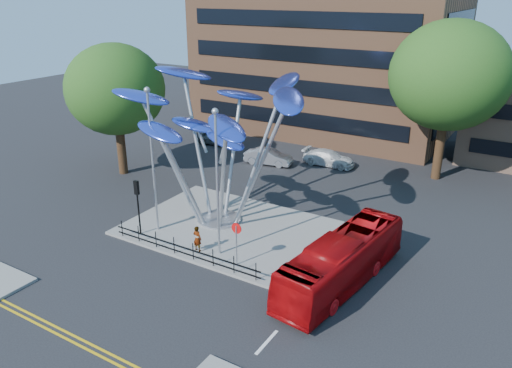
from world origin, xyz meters
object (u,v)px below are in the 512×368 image
Objects in this scene: tree_right at (450,76)px; parked_car_left at (216,137)px; tree_left at (115,90)px; street_lamp_right at (217,171)px; street_lamp_left at (152,149)px; no_entry_sign_island at (237,237)px; traffic_light_island at (137,196)px; red_bus at (342,261)px; leaf_sculpture at (217,117)px; pedestrian at (197,239)px; parked_car_right at (329,158)px; parked_car_mid at (268,157)px.

parked_car_left is at bearing -175.48° from tree_right.
tree_left is 1.24× the size of street_lamp_right.
no_entry_sign_island is (6.50, -0.98, -3.54)m from street_lamp_left.
traffic_light_island reaches higher than red_bus.
red_bus is at bearing -91.79° from tree_right.
red_bus is (21.43, -6.13, -5.47)m from tree_left.
street_lamp_right reaches higher than no_entry_sign_island.
parked_car_left is at bearing 126.33° from leaf_sculpture.
street_lamp_left is (-2.43, -3.18, -1.52)m from leaf_sculpture.
street_lamp_left reaches higher than no_entry_sign_island.
pedestrian is (-8.16, -1.25, -0.41)m from red_bus.
street_lamp_left is 2.10× the size of parked_car_left.
street_lamp_left reaches higher than traffic_light_island.
parked_car_right is (1.57, 13.75, -6.23)m from leaf_sculpture.
tree_left is at bearing 154.23° from street_lamp_right.
tree_right is 21.51m from parked_car_left.
parked_car_left is (-7.66, 16.91, -4.64)m from street_lamp_left.
traffic_light_island is 2.25× the size of pedestrian.
parked_car_mid is at bearing 90.00° from traffic_light_island.
no_entry_sign_island is at bearing -8.61° from street_lamp_left.
red_bus is at bearing -148.43° from parked_car_mid.
parked_car_mid is (-12.43, 14.13, -0.65)m from red_bus.
traffic_light_island reaches higher than parked_car_left.
tree_right is 0.95× the size of leaf_sculpture.
street_lamp_left is at bearing 63.43° from traffic_light_island.
leaf_sculpture reaches higher than no_entry_sign_island.
red_bus reaches higher than parked_car_mid.
parked_car_left is at bearing -53.95° from pedestrian.
tree_right is 1.27× the size of red_bus.
no_entry_sign_island reaches higher than parked_car_right.
no_entry_sign_island is 0.55× the size of parked_car_right.
parked_car_left is 1.02× the size of parked_car_mid.
parked_car_mid is (-0.00, 15.50, -1.94)m from traffic_light_island.
parked_car_mid is (-2.93, 11.32, -6.20)m from leaf_sculpture.
tree_left is 18.14m from parked_car_right.
leaf_sculpture is 1.34× the size of red_bus.
tree_right is 19.34m from red_bus.
pedestrian reaches higher than parked_car_right.
tree_left reaches higher than parked_car_mid.
pedestrian is (-8.73, -19.38, -7.12)m from tree_right.
street_lamp_left is at bearing -124.05° from tree_right.
pedestrian is at bearing -71.73° from leaf_sculpture.
traffic_light_island is (-2.93, -4.18, -4.26)m from leaf_sculpture.
street_lamp_left reaches higher than parked_car_left.
leaf_sculpture is 11.36m from red_bus.
parked_car_right is (13.50, 10.44, -6.15)m from tree_left.
street_lamp_left is 19.13m from parked_car_left.
street_lamp_left reaches higher than pedestrian.
tree_left is 1.09× the size of red_bus.
tree_right is 24.06m from traffic_light_island.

